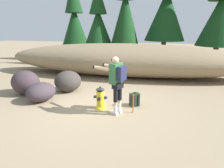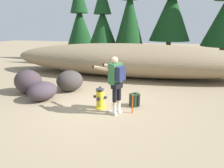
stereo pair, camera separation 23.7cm
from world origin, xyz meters
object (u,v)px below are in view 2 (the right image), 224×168
object	(u,v)px
spare_backpack	(134,100)
survey_stake	(132,104)
boulder_small	(70,81)
boulder_mid	(28,81)
fire_hydrant	(100,98)
utility_worker	(115,79)
boulder_large	(43,91)

from	to	relation	value
spare_backpack	survey_stake	world-z (taller)	survey_stake
boulder_small	survey_stake	xyz separation A→B (m)	(2.84, -1.46, -0.13)
spare_backpack	boulder_mid	distance (m)	4.29
boulder_mid	boulder_small	world-z (taller)	boulder_mid
boulder_mid	survey_stake	world-z (taller)	boulder_mid
fire_hydrant	utility_worker	distance (m)	0.98
fire_hydrant	boulder_mid	distance (m)	3.31
spare_backpack	boulder_mid	bearing A→B (deg)	47.08
boulder_large	fire_hydrant	bearing A→B (deg)	-3.65
fire_hydrant	spare_backpack	distance (m)	1.14
fire_hydrant	utility_worker	world-z (taller)	utility_worker
boulder_large	survey_stake	world-z (taller)	boulder_large
spare_backpack	boulder_mid	world-z (taller)	boulder_mid
fire_hydrant	boulder_mid	world-z (taller)	boulder_mid
boulder_small	survey_stake	size ratio (longest dim) A/B	1.78
survey_stake	utility_worker	bearing A→B (deg)	-162.27
boulder_large	boulder_mid	size ratio (longest dim) A/B	0.90
boulder_large	spare_backpack	bearing A→B (deg)	5.23
spare_backpack	boulder_mid	size ratio (longest dim) A/B	0.39
utility_worker	survey_stake	size ratio (longest dim) A/B	2.88
fire_hydrant	boulder_small	distance (m)	2.23
boulder_large	utility_worker	bearing A→B (deg)	-8.34
fire_hydrant	boulder_small	xyz separation A→B (m)	(-1.77, 1.35, 0.09)
fire_hydrant	spare_backpack	bearing A→B (deg)	22.96
fire_hydrant	survey_stake	xyz separation A→B (m)	(1.07, -0.11, -0.03)
utility_worker	boulder_small	bearing A→B (deg)	-9.09
boulder_mid	boulder_small	bearing A→B (deg)	24.42
fire_hydrant	survey_stake	size ratio (longest dim) A/B	1.22
boulder_mid	survey_stake	xyz separation A→B (m)	(4.30, -0.79, -0.17)
boulder_large	survey_stake	size ratio (longest dim) A/B	1.78
boulder_mid	boulder_small	distance (m)	1.61
utility_worker	boulder_mid	world-z (taller)	utility_worker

